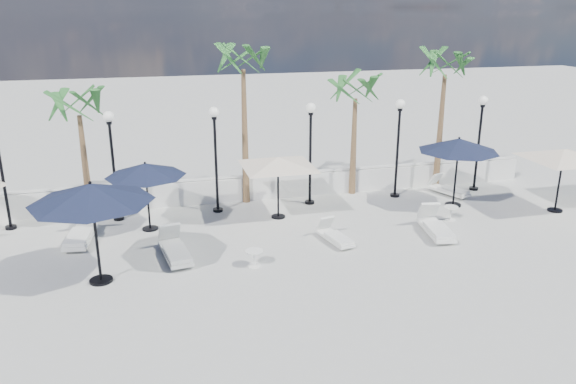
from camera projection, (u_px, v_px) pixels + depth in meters
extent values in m
plane|color=#AFB0AA|center=(250.00, 295.00, 14.57)|extent=(100.00, 100.00, 0.00)
cube|color=silver|center=(214.00, 191.00, 21.34)|extent=(26.00, 0.30, 0.90)
cube|color=silver|center=(214.00, 178.00, 21.17)|extent=(26.00, 0.12, 0.08)
cylinder|color=black|center=(11.00, 227.00, 18.92)|extent=(0.36, 0.36, 0.10)
cylinder|color=black|center=(3.00, 179.00, 18.39)|extent=(0.10, 0.10, 3.50)
cylinder|color=black|center=(119.00, 218.00, 19.73)|extent=(0.36, 0.36, 0.10)
cylinder|color=black|center=(114.00, 172.00, 19.20)|extent=(0.10, 0.10, 3.50)
cylinder|color=black|center=(109.00, 123.00, 18.67)|extent=(0.18, 0.18, 0.10)
sphere|color=white|center=(108.00, 117.00, 18.60)|extent=(0.36, 0.36, 0.36)
cylinder|color=black|center=(218.00, 210.00, 20.54)|extent=(0.36, 0.36, 0.10)
cylinder|color=black|center=(216.00, 165.00, 20.01)|extent=(0.10, 0.10, 3.50)
cylinder|color=black|center=(214.00, 118.00, 19.48)|extent=(0.18, 0.18, 0.10)
sphere|color=white|center=(214.00, 112.00, 19.41)|extent=(0.36, 0.36, 0.36)
cylinder|color=black|center=(310.00, 202.00, 21.35)|extent=(0.36, 0.36, 0.10)
cylinder|color=black|center=(310.00, 159.00, 20.82)|extent=(0.10, 0.10, 3.50)
cylinder|color=black|center=(311.00, 114.00, 20.29)|extent=(0.18, 0.18, 0.10)
sphere|color=white|center=(311.00, 108.00, 20.22)|extent=(0.36, 0.36, 0.36)
cylinder|color=black|center=(395.00, 195.00, 22.16)|extent=(0.36, 0.36, 0.10)
cylinder|color=black|center=(397.00, 153.00, 21.63)|extent=(0.10, 0.10, 3.50)
cylinder|color=black|center=(400.00, 110.00, 21.10)|extent=(0.18, 0.18, 0.10)
sphere|color=white|center=(400.00, 104.00, 21.03)|extent=(0.36, 0.36, 0.36)
cylinder|color=black|center=(474.00, 188.00, 22.97)|extent=(0.36, 0.36, 0.10)
cylinder|color=black|center=(478.00, 148.00, 22.44)|extent=(0.10, 0.10, 3.50)
cylinder|color=black|center=(483.00, 106.00, 21.90)|extent=(0.18, 0.18, 0.10)
sphere|color=white|center=(483.00, 100.00, 21.84)|extent=(0.36, 0.36, 0.36)
cone|color=brown|center=(85.00, 166.00, 19.69)|extent=(0.28, 0.28, 3.60)
cone|color=brown|center=(245.00, 138.00, 20.79)|extent=(0.28, 0.28, 5.00)
cone|color=brown|center=(354.00, 147.00, 21.97)|extent=(0.28, 0.28, 3.80)
cone|color=brown|center=(440.00, 132.00, 22.70)|extent=(0.28, 0.28, 4.60)
cube|color=silver|center=(81.00, 237.00, 17.84)|extent=(0.96, 2.17, 0.11)
cube|color=silver|center=(78.00, 236.00, 17.54)|extent=(0.83, 1.49, 0.11)
cube|color=silver|center=(85.00, 215.00, 18.51)|extent=(0.72, 0.58, 0.66)
cube|color=silver|center=(176.00, 253.00, 16.66)|extent=(0.96, 2.07, 0.11)
cube|color=silver|center=(177.00, 253.00, 16.39)|extent=(0.82, 1.42, 0.11)
cube|color=silver|center=(169.00, 231.00, 17.24)|extent=(0.69, 0.56, 0.62)
cube|color=silver|center=(335.00, 238.00, 17.81)|extent=(0.86, 1.66, 0.09)
cube|color=silver|center=(339.00, 238.00, 17.60)|extent=(0.71, 1.15, 0.09)
cube|color=silver|center=(325.00, 222.00, 18.26)|extent=(0.57, 0.47, 0.50)
cube|color=silver|center=(436.00, 230.00, 18.39)|extent=(0.98, 2.12, 0.11)
cube|color=silver|center=(439.00, 230.00, 18.09)|extent=(0.84, 1.46, 0.11)
cube|color=silver|center=(428.00, 210.00, 19.04)|extent=(0.70, 0.57, 0.64)
cube|color=silver|center=(449.00, 191.00, 22.36)|extent=(1.19, 1.81, 0.09)
cube|color=silver|center=(454.00, 190.00, 22.15)|extent=(0.95, 1.28, 0.09)
cube|color=silver|center=(435.00, 179.00, 22.78)|extent=(0.66, 0.58, 0.54)
cylinder|color=silver|center=(254.00, 266.00, 16.18)|extent=(0.39, 0.39, 0.03)
cylinder|color=silver|center=(254.00, 259.00, 16.11)|extent=(0.06, 0.06, 0.47)
cylinder|color=silver|center=(254.00, 251.00, 16.04)|extent=(0.51, 0.51, 0.03)
cylinder|color=silver|center=(450.00, 219.00, 19.74)|extent=(0.39, 0.39, 0.03)
cylinder|color=silver|center=(451.00, 213.00, 19.67)|extent=(0.06, 0.06, 0.46)
cylinder|color=silver|center=(451.00, 207.00, 19.59)|extent=(0.50, 0.50, 0.03)
cylinder|color=black|center=(101.00, 280.00, 15.28)|extent=(0.63, 0.63, 0.07)
cylinder|color=black|center=(96.00, 235.00, 14.86)|extent=(0.08, 0.08, 2.74)
cone|color=black|center=(91.00, 193.00, 14.50)|extent=(3.25, 3.25, 0.50)
sphere|color=black|center=(90.00, 183.00, 14.41)|extent=(0.09, 0.09, 0.09)
cylinder|color=black|center=(150.00, 229.00, 18.87)|extent=(0.53, 0.53, 0.06)
cylinder|color=black|center=(148.00, 198.00, 18.52)|extent=(0.07, 0.07, 2.26)
cone|color=black|center=(145.00, 170.00, 18.22)|extent=(2.63, 2.63, 0.42)
sphere|color=black|center=(145.00, 163.00, 18.15)|extent=(0.08, 0.08, 0.08)
cylinder|color=black|center=(453.00, 205.00, 21.13)|extent=(0.59, 0.59, 0.06)
cylinder|color=black|center=(456.00, 173.00, 20.75)|extent=(0.07, 0.07, 2.53)
cone|color=black|center=(459.00, 145.00, 20.41)|extent=(2.96, 2.96, 0.47)
sphere|color=black|center=(459.00, 138.00, 20.33)|extent=(0.08, 0.08, 0.08)
cylinder|color=black|center=(278.00, 217.00, 19.95)|extent=(0.50, 0.50, 0.06)
cylinder|color=black|center=(278.00, 188.00, 19.62)|extent=(0.07, 0.07, 2.19)
pyramid|color=beige|center=(278.00, 157.00, 19.27)|extent=(4.85, 4.85, 0.33)
cylinder|color=black|center=(555.00, 210.00, 20.57)|extent=(0.53, 0.53, 0.06)
cylinder|color=black|center=(559.00, 181.00, 20.22)|extent=(0.07, 0.07, 2.30)
pyramid|color=beige|center=(564.00, 149.00, 19.85)|extent=(5.00, 5.00, 0.36)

